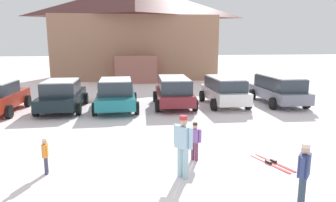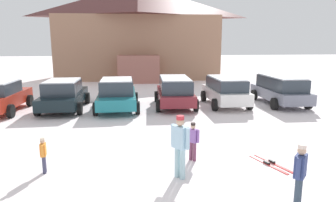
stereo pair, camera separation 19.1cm
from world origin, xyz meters
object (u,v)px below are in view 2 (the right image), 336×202
Objects in this scene: parked_black_sedan at (64,94)px; parked_grey_wagon at (280,89)px; parked_white_suv at (225,90)px; skier_child_in_orange_jacket at (43,153)px; pair_of_skis at (270,163)px; parked_red_sedan at (0,96)px; skier_teen_in_navy_coat at (300,172)px; ski_lodge at (138,31)px; parked_teal_hatchback at (117,94)px; parked_maroon_van at (175,91)px; skier_child_in_purple_jacket at (193,139)px; skier_adult_in_blue_parka at (180,143)px.

parked_grey_wagon is at bearing -1.16° from parked_black_sedan.
skier_child_in_orange_jacket is at bearing -133.97° from parked_white_suv.
parked_grey_wagon is (11.96, -0.24, 0.08)m from parked_black_sedan.
parked_black_sedan is 11.20m from pair_of_skis.
parked_red_sedan is 14.36m from skier_teen_in_navy_coat.
parked_red_sedan is at bearing -116.73° from ski_lodge.
parked_black_sedan is 2.80m from parked_teal_hatchback.
skier_child_in_orange_jacket is 6.37m from pair_of_skis.
skier_child_in_orange_jacket is (-7.69, -7.97, -0.31)m from parked_white_suv.
parked_maroon_van reaches higher than skier_child_in_purple_jacket.
parked_white_suv is at bearing -74.18° from ski_lodge.
parked_red_sedan is at bearing -178.39° from parked_maroon_van.
skier_child_in_purple_jacket reaches higher than skier_child_in_orange_jacket.
parked_black_sedan is at bearing 97.50° from skier_child_in_orange_jacket.
parked_grey_wagon is (6.04, -0.23, 0.01)m from parked_maroon_van.
parked_teal_hatchback is (5.83, -0.02, 0.01)m from parked_red_sedan.
ski_lodge is at bearing 90.28° from skier_adult_in_blue_parka.
ski_lodge is 23.50m from skier_child_in_orange_jacket.
parked_grey_wagon is at bearing -63.69° from ski_lodge.
ski_lodge is at bearing 116.31° from parked_grey_wagon.
parked_maroon_van is 8.97m from skier_adult_in_blue_parka.
ski_lodge is 11.47× the size of skier_teen_in_navy_coat.
parked_black_sedan is 4.62× the size of skier_child_in_orange_jacket.
ski_lodge reaches higher than parked_black_sedan.
pair_of_skis is at bearing 10.97° from skier_adult_in_blue_parka.
parked_teal_hatchback is at bearing 119.79° from pair_of_skis.
parked_maroon_van is at bearing 4.90° from parked_teal_hatchback.
skier_adult_in_blue_parka is at bearing -117.69° from skier_child_in_purple_jacket.
ski_lodge reaches higher than skier_teen_in_navy_coat.
parked_teal_hatchback is 7.90m from skier_child_in_purple_jacket.
skier_child_in_orange_jacket is at bearing -62.37° from parked_red_sedan.
parked_white_suv is 2.51× the size of skier_adult_in_blue_parka.
parked_black_sedan is 9.38m from skier_child_in_purple_jacket.
parked_black_sedan is at bearing 179.07° from parked_white_suv.
parked_teal_hatchback is 9.17m from parked_grey_wagon.
pair_of_skis is at bearing -48.45° from parked_black_sedan.
parked_red_sedan is 3.69× the size of skier_child_in_purple_jacket.
ski_lodge is 3.53× the size of parked_black_sedan.
parked_teal_hatchback is 3.14m from parked_maroon_van.
pair_of_skis is at bearing -119.23° from parked_grey_wagon.
skier_adult_in_blue_parka is at bearing -62.42° from parked_black_sedan.
parked_maroon_van reaches higher than parked_red_sedan.
skier_child_in_purple_jacket is at bearing -71.97° from parked_teal_hatchback.
skier_child_in_purple_jacket is at bearing -131.71° from parked_grey_wagon.
skier_teen_in_navy_coat is 1.21× the size of skier_child_in_purple_jacket.
parked_grey_wagon is 11.33m from skier_adult_in_blue_parka.
skier_child_in_purple_jacket is at bearing -88.23° from ski_lodge.
parked_red_sedan is at bearing -179.91° from parked_grey_wagon.
skier_child_in_orange_jacket is 3.68m from skier_adult_in_blue_parka.
skier_child_in_purple_jacket is (4.16, 0.33, 0.10)m from skier_child_in_orange_jacket.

